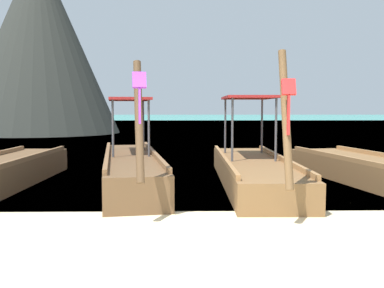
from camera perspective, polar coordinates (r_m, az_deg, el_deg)
name	(u,v)px	position (r m, az deg, el deg)	size (l,w,h in m)	color
ground	(199,256)	(5.27, 0.89, -14.19)	(120.00, 120.00, 0.00)	beige
sea_water	(185,120)	(67.26, -0.93, 3.10)	(120.00, 120.00, 0.00)	#2DB29E
longtail_boat_violet_ribbon	(131,167)	(10.24, -7.81, -2.93)	(2.10, 6.99, 2.45)	brown
longtail_boat_red_ribbon	(253,169)	(10.13, 7.78, -3.20)	(1.44, 6.84, 2.60)	brown
karst_rock	(35,46)	(33.27, -19.49, 11.80)	(12.10, 10.83, 12.77)	#2D302B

